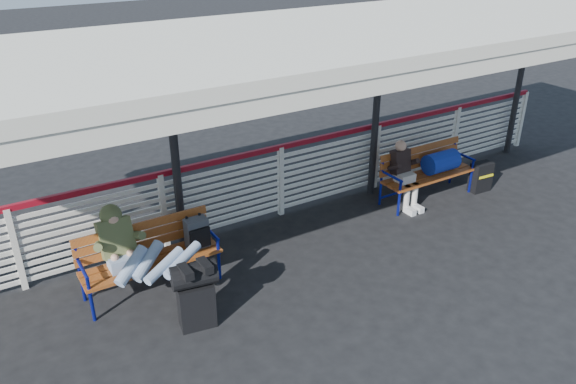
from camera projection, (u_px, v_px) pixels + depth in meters
ground at (350, 268)px, 7.95m from camera, size 60.00×60.00×0.00m
fence at (281, 178)px, 9.11m from camera, size 12.08×0.08×1.24m
canopy at (321, 40)px, 7.28m from camera, size 12.60×3.60×3.16m
luggage_stack at (195, 293)px, 6.62m from camera, size 0.57×0.38×0.88m
bench_left at (161, 247)px, 7.35m from camera, size 1.80×0.56×0.92m
bench_right at (434, 165)px, 9.74m from camera, size 1.80×0.56×0.92m
traveler_man at (146, 257)px, 6.88m from camera, size 0.94×1.64×0.77m
companion_person at (404, 174)px, 9.42m from camera, size 0.32×0.66×1.15m
suitcase_side at (481, 177)px, 10.09m from camera, size 0.40×0.26×0.54m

